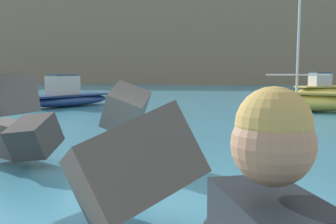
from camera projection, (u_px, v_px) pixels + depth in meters
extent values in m
plane|color=teal|center=(109.00, 204.00, 5.86)|extent=(400.00, 400.00, 0.00)
cube|color=#605B56|center=(126.00, 109.00, 8.29)|extent=(1.07, 1.13, 1.26)
cube|color=#3D3A38|center=(34.00, 137.00, 8.05)|extent=(1.03, 1.15, 1.04)
cube|color=#3D3A38|center=(5.00, 96.00, 6.62)|extent=(1.17, 1.10, 0.81)
cube|color=#605B56|center=(9.00, 138.00, 8.59)|extent=(0.84, 0.75, 0.90)
cube|color=#4C4944|center=(131.00, 167.00, 4.55)|extent=(1.94, 1.78, 1.63)
sphere|color=#A87A5B|center=(273.00, 144.00, 0.94)|extent=(0.21, 0.21, 0.21)
sphere|color=tan|center=(273.00, 125.00, 0.93)|extent=(0.19, 0.19, 0.19)
cylinder|color=black|center=(234.00, 209.00, 1.35)|extent=(0.25, 0.53, 0.41)
ellipsoid|color=#EAC64C|center=(323.00, 93.00, 28.03)|extent=(4.70, 3.21, 0.98)
cube|color=#AF9539|center=(324.00, 87.00, 27.98)|extent=(4.32, 2.95, 0.10)
cube|color=#B7B2A8|center=(320.00, 80.00, 27.85)|extent=(1.60, 1.45, 0.92)
cube|color=#334C5B|center=(320.00, 73.00, 27.79)|extent=(1.44, 1.30, 0.12)
ellipsoid|color=#EAC64C|center=(304.00, 102.00, 19.59)|extent=(5.61, 3.29, 0.98)
cube|color=#AF9539|center=(305.00, 93.00, 19.55)|extent=(5.16, 3.03, 0.10)
cylinder|color=silver|center=(298.00, 46.00, 19.44)|extent=(0.12, 0.12, 4.77)
cylinder|color=silver|center=(297.00, 75.00, 19.60)|extent=(3.07, 0.99, 0.08)
ellipsoid|color=navy|center=(69.00, 100.00, 22.38)|extent=(4.52, 5.73, 0.70)
cube|color=navy|center=(69.00, 95.00, 22.35)|extent=(4.16, 5.27, 0.10)
cube|color=#B7B2A8|center=(63.00, 85.00, 21.96)|extent=(1.81, 2.00, 1.09)
cube|color=#334C5B|center=(63.00, 75.00, 21.89)|extent=(1.63, 1.80, 0.12)
cube|color=#847056|center=(141.00, 41.00, 78.09)|extent=(86.26, 36.48, 16.57)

